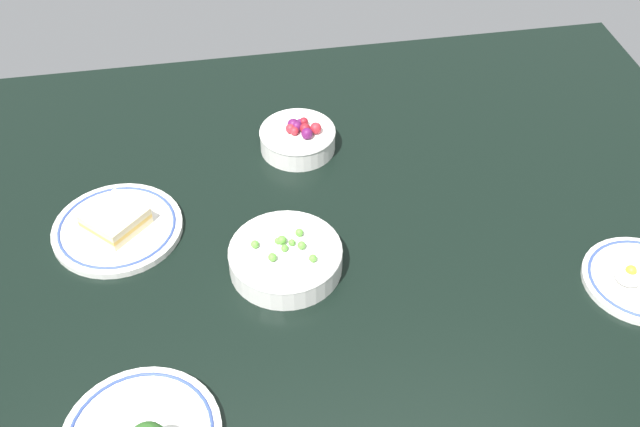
# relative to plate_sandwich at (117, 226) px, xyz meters

# --- Properties ---
(dining_table) EXTENTS (1.51, 1.08, 0.04)m
(dining_table) POSITION_rel_plate_sandwich_xyz_m (-0.33, 0.04, -0.03)
(dining_table) COLOR black
(dining_table) RESTS_ON ground
(plate_sandwich) EXTENTS (0.21, 0.21, 0.04)m
(plate_sandwich) POSITION_rel_plate_sandwich_xyz_m (0.00, 0.00, 0.00)
(plate_sandwich) COLOR white
(plate_sandwich) RESTS_ON dining_table
(bowl_peas) EXTENTS (0.18, 0.18, 0.05)m
(bowl_peas) POSITION_rel_plate_sandwich_xyz_m (-0.26, 0.13, 0.01)
(bowl_peas) COLOR white
(bowl_peas) RESTS_ON dining_table
(bowl_berries) EXTENTS (0.14, 0.14, 0.06)m
(bowl_berries) POSITION_rel_plate_sandwich_xyz_m (-0.33, -0.17, 0.01)
(bowl_berries) COLOR white
(bowl_berries) RESTS_ON dining_table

